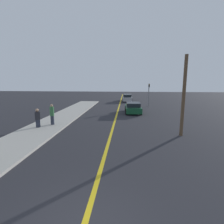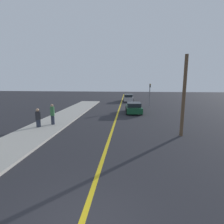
# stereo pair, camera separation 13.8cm
# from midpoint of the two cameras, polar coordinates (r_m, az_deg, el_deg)

# --- Properties ---
(road_center_line) EXTENTS (0.20, 60.00, 0.01)m
(road_center_line) POSITION_cam_midpoint_polar(r_m,az_deg,el_deg) (22.42, 1.57, -0.16)
(road_center_line) COLOR gold
(road_center_line) RESTS_ON ground_plane
(sidewalk_left) EXTENTS (3.40, 28.65, 0.15)m
(sidewalk_left) POSITION_cam_midpoint_polar(r_m,az_deg,el_deg) (20.06, -15.96, -1.60)
(sidewalk_left) COLOR #ADA89E
(sidewalk_left) RESTS_ON ground_plane
(car_near_right_lane) EXTENTS (2.12, 4.15, 1.33)m
(car_near_right_lane) POSITION_cam_midpoint_polar(r_m,az_deg,el_deg) (22.26, 6.71, 1.38)
(car_near_right_lane) COLOR #144728
(car_near_right_lane) RESTS_ON ground_plane
(car_ahead_center) EXTENTS (1.91, 4.66, 1.37)m
(car_ahead_center) POSITION_cam_midpoint_polar(r_m,az_deg,el_deg) (34.76, 4.94, 4.65)
(car_ahead_center) COLOR #9E9EA3
(car_ahead_center) RESTS_ON ground_plane
(pedestrian_mid_group) EXTENTS (0.42, 0.42, 1.59)m
(pedestrian_mid_group) POSITION_cam_midpoint_polar(r_m,az_deg,el_deg) (16.05, -23.34, -1.84)
(pedestrian_mid_group) COLOR #282D3D
(pedestrian_mid_group) RESTS_ON sidewalk_left
(pedestrian_far_standing) EXTENTS (0.37, 0.37, 1.85)m
(pedestrian_far_standing) POSITION_cam_midpoint_polar(r_m,az_deg,el_deg) (16.49, -19.20, -0.74)
(pedestrian_far_standing) COLOR #282D3D
(pedestrian_far_standing) RESTS_ON sidewalk_left
(traffic_light) EXTENTS (0.18, 0.40, 3.56)m
(traffic_light) POSITION_cam_midpoint_polar(r_m,az_deg,el_deg) (27.85, 11.77, 6.26)
(traffic_light) COLOR slate
(traffic_light) RESTS_ON ground_plane
(utility_pole) EXTENTS (0.24, 0.24, 5.85)m
(utility_pole) POSITION_cam_midpoint_polar(r_m,az_deg,el_deg) (13.60, 22.08, 4.71)
(utility_pole) COLOR brown
(utility_pole) RESTS_ON ground_plane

